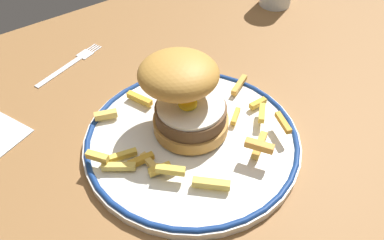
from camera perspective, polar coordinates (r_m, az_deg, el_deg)
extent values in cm
cube|color=brown|center=(56.97, 5.52, -4.73)|extent=(124.05, 94.78, 4.00)
cylinder|color=white|center=(54.75, 0.00, -2.99)|extent=(29.78, 29.78, 1.20)
torus|color=navy|center=(54.31, 0.00, -2.56)|extent=(29.38, 29.38, 0.80)
cylinder|color=#BD843C|center=(54.50, -0.18, -0.39)|extent=(10.43, 10.43, 1.80)
cylinder|color=brown|center=(53.16, -0.19, 1.08)|extent=(9.72, 9.72, 2.04)
cylinder|color=white|center=(52.30, -0.19, 2.09)|extent=(9.15, 9.15, 0.50)
ellipsoid|color=yellow|center=(51.62, -0.61, 2.41)|extent=(2.60, 2.60, 1.40)
ellipsoid|color=#BD8639|center=(50.85, -1.97, 6.68)|extent=(15.23, 15.26, 5.65)
cube|color=gold|center=(61.85, 6.84, 5.09)|extent=(4.48, 2.76, 0.82)
cube|color=gold|center=(54.58, 13.04, -0.36)|extent=(1.98, 3.83, 0.74)
cube|color=gold|center=(56.39, 9.95, 1.12)|extent=(3.03, 2.95, 0.82)
cube|color=gold|center=(51.19, -13.55, -5.16)|extent=(2.42, 2.92, 0.89)
cube|color=gold|center=(56.57, 6.32, 0.56)|extent=(2.93, 2.41, 0.70)
cube|color=gold|center=(48.47, -3.14, -7.22)|extent=(3.20, 3.21, 0.91)
cube|color=gold|center=(59.37, -7.60, 3.07)|extent=(2.37, 4.29, 0.89)
cube|color=#DEBB4B|center=(48.28, 2.80, -9.18)|extent=(4.00, 3.94, 0.99)
cube|color=#E2B350|center=(50.58, -6.04, -6.23)|extent=(0.94, 3.62, 0.80)
cube|color=gold|center=(51.92, -10.40, -5.15)|extent=(4.58, 1.81, 0.77)
cube|color=gold|center=(52.95, 9.74, -3.60)|extent=(4.33, 3.14, 0.97)
cube|color=orange|center=(49.96, 9.40, -3.88)|extent=(2.79, 3.66, 0.99)
cube|color=#DEBB50|center=(50.78, -10.57, -6.63)|extent=(3.97, 3.18, 0.84)
cube|color=#DFB650|center=(57.58, -12.37, 0.75)|extent=(3.37, 2.02, 0.97)
cube|color=gold|center=(51.03, -7.39, -5.76)|extent=(3.53, 1.23, 0.83)
cube|color=gold|center=(58.94, 9.50, 2.39)|extent=(2.83, 0.88, 0.82)
cube|color=gold|center=(49.81, -4.68, -7.09)|extent=(3.01, 1.46, 0.89)
cube|color=silver|center=(70.79, -18.61, 6.72)|extent=(9.74, 4.37, 0.36)
cube|color=silver|center=(73.70, -15.23, 9.20)|extent=(3.01, 2.89, 0.32)
cube|color=silver|center=(75.34, -14.46, 10.22)|extent=(2.34, 1.07, 0.28)
cube|color=silver|center=(75.01, -14.18, 10.11)|extent=(2.34, 1.07, 0.28)
cube|color=silver|center=(74.69, -13.91, 10.00)|extent=(2.34, 1.07, 0.28)
cube|color=silver|center=(74.37, -13.63, 9.89)|extent=(2.34, 1.07, 0.28)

